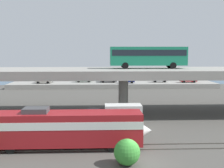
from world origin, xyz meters
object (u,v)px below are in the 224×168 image
at_px(parked_car_7, 84,79).
at_px(service_truck_west, 116,116).
at_px(parked_car_2, 45,80).
at_px(parked_car_5, 127,80).
at_px(parked_car_4, 44,81).
at_px(parked_car_3, 160,79).
at_px(parked_car_6, 188,80).
at_px(train_locomotive, 71,127).
at_px(parked_car_0, 107,79).
at_px(parked_car_1, 108,80).
at_px(transit_bus_on_overpass, 148,55).

bearing_deg(parked_car_7, service_truck_west, 98.36).
height_order(parked_car_2, parked_car_5, same).
distance_m(parked_car_4, parked_car_7, 11.04).
height_order(parked_car_3, parked_car_5, same).
relative_size(service_truck_west, parked_car_2, 1.49).
relative_size(service_truck_west, parked_car_6, 1.49).
distance_m(train_locomotive, parked_car_2, 52.99).
xyz_separation_m(parked_car_4, parked_car_5, (22.47, -0.18, -0.00)).
height_order(parked_car_2, parked_car_4, same).
bearing_deg(parked_car_6, parked_car_0, -9.89).
bearing_deg(parked_car_3, service_truck_west, 71.34).
bearing_deg(parked_car_7, parked_car_0, -166.32).
height_order(parked_car_1, parked_car_5, same).
distance_m(train_locomotive, parked_car_0, 53.42).
relative_size(train_locomotive, parked_car_1, 3.58).
relative_size(service_truck_west, parked_car_7, 1.49).
bearing_deg(parked_car_2, parked_car_7, 0.40).
height_order(service_truck_west, parked_car_4, service_truck_west).
bearing_deg(parked_car_3, transit_bus_on_overpass, 75.00).
xyz_separation_m(service_truck_west, parked_car_2, (-17.28, 44.19, 0.37)).
distance_m(parked_car_1, parked_car_3, 14.44).
distance_m(parked_car_2, parked_car_3, 31.90).
height_order(parked_car_5, parked_car_7, same).
relative_size(service_truck_west, parked_car_5, 1.69).
distance_m(parked_car_5, parked_car_7, 12.24).
bearing_deg(parked_car_3, parked_car_4, 3.50).
height_order(parked_car_0, parked_car_3, same).
relative_size(parked_car_1, parked_car_5, 1.16).
relative_size(service_truck_west, parked_car_0, 1.61).
distance_m(parked_car_5, parked_car_6, 17.05).
bearing_deg(transit_bus_on_overpass, parked_car_3, 75.00).
xyz_separation_m(train_locomotive, parked_car_7, (-1.59, 51.60, -0.19)).
bearing_deg(parked_car_4, parked_car_7, -164.56).
bearing_deg(train_locomotive, parked_car_5, 78.07).
distance_m(train_locomotive, parked_car_4, 50.18).
bearing_deg(parked_car_5, service_truck_west, 82.62).
height_order(train_locomotive, parked_car_4, train_locomotive).
xyz_separation_m(parked_car_3, parked_car_6, (7.74, -1.31, -0.00)).
bearing_deg(train_locomotive, parked_car_4, 104.11).
relative_size(parked_car_4, parked_car_5, 1.03).
xyz_separation_m(train_locomotive, parked_car_1, (5.09, 50.26, -0.19)).
distance_m(transit_bus_on_overpass, parked_car_1, 34.44).
relative_size(parked_car_4, parked_car_6, 0.91).
bearing_deg(transit_bus_on_overpass, service_truck_west, -120.15).
bearing_deg(parked_car_5, parked_car_4, -0.45).
xyz_separation_m(parked_car_1, parked_car_2, (-17.45, 1.27, -0.00)).
bearing_deg(parked_car_6, parked_car_7, -4.57).
bearing_deg(parked_car_3, train_locomotive, 68.90).
distance_m(transit_bus_on_overpass, parked_car_2, 42.03).
bearing_deg(service_truck_west, parked_car_6, -118.05).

